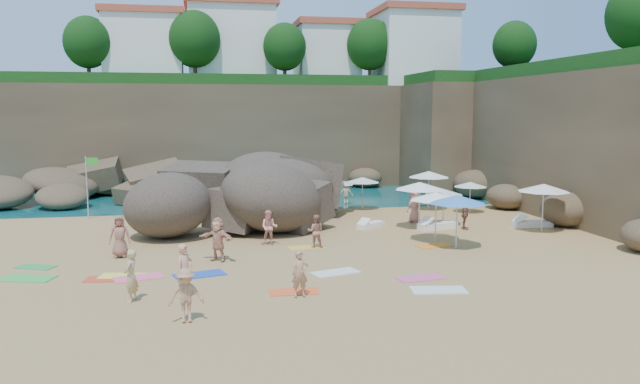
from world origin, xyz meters
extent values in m
plane|color=tan|center=(0.00, 0.00, 0.00)|extent=(120.00, 120.00, 0.00)
plane|color=#0C4751|center=(0.00, 30.00, 0.00)|extent=(120.00, 120.00, 0.00)
cube|color=brown|center=(2.00, 25.00, 4.00)|extent=(44.00, 8.00, 8.00)
cube|color=brown|center=(19.00, 8.00, 4.00)|extent=(8.00, 30.00, 8.00)
cube|color=brown|center=(17.00, 20.00, 4.00)|extent=(10.00, 12.00, 8.00)
cube|color=white|center=(-8.00, 26.00, 10.75)|extent=(6.00, 5.00, 5.50)
cube|color=#B2472D|center=(-8.00, 26.00, 13.75)|extent=(6.48, 5.40, 0.50)
cube|color=white|center=(-1.00, 27.00, 11.25)|extent=(7.00, 6.00, 6.50)
cube|color=#B2472D|center=(-1.00, 27.00, 14.75)|extent=(7.56, 6.48, 0.50)
cube|color=white|center=(7.00, 26.00, 10.50)|extent=(5.00, 5.00, 5.00)
cube|color=#B2472D|center=(7.00, 26.00, 13.25)|extent=(5.40, 5.40, 0.50)
cube|color=white|center=(14.00, 24.00, 11.00)|extent=(6.00, 6.00, 6.00)
cube|color=#B2472D|center=(14.00, 24.00, 14.25)|extent=(6.48, 6.48, 0.50)
sphere|color=#11380F|center=(-12.00, 24.00, 11.20)|extent=(3.60, 3.60, 3.60)
sphere|color=#11380F|center=(-4.00, 24.00, 11.60)|extent=(4.05, 4.05, 4.05)
sphere|color=#11380F|center=(3.00, 23.00, 11.04)|extent=(3.42, 3.42, 3.42)
sphere|color=#11380F|center=(10.00, 23.00, 11.36)|extent=(3.78, 3.78, 3.78)
sphere|color=#11380F|center=(19.00, 16.00, 10.80)|extent=(3.15, 3.15, 3.15)
sphere|color=#11380F|center=(20.00, 4.00, 11.20)|extent=(3.60, 3.60, 3.60)
cylinder|color=white|center=(-18.00, 30.00, 3.00)|extent=(0.10, 0.10, 6.00)
cylinder|color=white|center=(-16.50, 30.00, 3.00)|extent=(0.10, 0.10, 6.00)
cylinder|color=white|center=(-15.00, 30.00, 3.00)|extent=(0.10, 0.10, 6.00)
cylinder|color=silver|center=(-9.99, 9.11, 1.75)|extent=(0.07, 0.07, 3.51)
cube|color=green|center=(-9.65, 9.11, 3.22)|extent=(0.61, 0.05, 0.39)
cylinder|color=silver|center=(5.87, 9.45, 0.94)|extent=(0.06, 0.06, 1.88)
cone|color=silver|center=(5.87, 9.45, 1.84)|extent=(2.11, 2.11, 0.32)
cylinder|color=silver|center=(0.95, 6.20, 1.14)|extent=(0.07, 0.07, 2.28)
cone|color=silver|center=(0.95, 6.20, 2.22)|extent=(2.55, 2.55, 0.39)
cylinder|color=silver|center=(4.09, 8.68, 0.94)|extent=(0.06, 0.06, 1.88)
cone|color=silver|center=(4.09, 8.68, 1.84)|extent=(2.11, 2.11, 0.32)
cylinder|color=silver|center=(9.80, 8.61, 1.12)|extent=(0.07, 0.07, 2.23)
cone|color=white|center=(9.80, 8.61, 2.18)|extent=(2.51, 2.51, 0.38)
cylinder|color=silver|center=(7.12, 2.84, 1.13)|extent=(0.07, 0.07, 2.27)
cone|color=white|center=(7.12, 2.84, 2.21)|extent=(2.54, 2.54, 0.39)
cylinder|color=silver|center=(11.78, 7.01, 0.87)|extent=(0.05, 0.05, 1.74)
cone|color=silver|center=(11.78, 7.01, 1.70)|extent=(1.96, 1.96, 0.30)
cylinder|color=silver|center=(8.67, 3.44, 0.91)|extent=(0.05, 0.05, 1.83)
cone|color=silver|center=(8.67, 3.44, 1.78)|extent=(2.05, 2.05, 0.31)
cylinder|color=silver|center=(6.73, -0.42, 1.09)|extent=(0.06, 0.06, 2.18)
cone|color=white|center=(6.73, -0.42, 2.13)|extent=(2.45, 2.45, 0.37)
cylinder|color=silver|center=(7.14, -1.85, 1.11)|extent=(0.07, 0.07, 2.23)
cone|color=#3C7CCE|center=(7.14, -1.85, 2.17)|extent=(2.50, 2.50, 0.38)
cylinder|color=silver|center=(12.85, 0.88, 1.14)|extent=(0.07, 0.07, 2.27)
cone|color=silver|center=(12.85, 0.88, 2.22)|extent=(2.55, 2.55, 0.39)
cube|color=white|center=(1.47, 7.10, 0.16)|extent=(2.05, 1.64, 0.31)
cube|color=white|center=(3.19, 9.42, 0.16)|extent=(2.04, 0.78, 0.31)
cube|color=white|center=(8.03, 2.59, 0.16)|extent=(2.16, 1.16, 0.32)
cube|color=silver|center=(0.40, 6.32, 0.16)|extent=(2.11, 1.42, 0.31)
cube|color=white|center=(13.08, 2.21, 0.16)|extent=(2.06, 0.78, 0.32)
cube|color=white|center=(4.81, 3.64, 0.13)|extent=(1.68, 1.45, 0.26)
cube|color=#FF6382|center=(-6.06, -4.31, 0.02)|extent=(1.93, 1.37, 0.03)
cube|color=#FC5A27|center=(-0.83, -7.13, 0.01)|extent=(1.66, 0.87, 0.03)
cube|color=green|center=(-9.98, -3.69, 0.02)|extent=(2.06, 1.41, 0.03)
cube|color=#FFEC43|center=(-6.62, -3.99, 0.02)|extent=(1.84, 1.17, 0.03)
cube|color=silver|center=(1.05, -4.95, 0.02)|extent=(1.93, 1.34, 0.03)
cube|color=#DD4227|center=(-7.09, -4.31, 0.01)|extent=(1.76, 1.06, 0.03)
cube|color=#2148B4|center=(-3.91, -4.32, 0.02)|extent=(2.01, 1.38, 0.03)
cube|color=#DF568C|center=(3.89, -6.27, 0.02)|extent=(1.83, 1.13, 0.03)
cube|color=orange|center=(6.34, -1.24, 0.01)|extent=(1.73, 1.18, 0.03)
cube|color=green|center=(-10.11, -1.95, 0.01)|extent=(1.66, 1.28, 0.03)
cube|color=#FFBF43|center=(0.71, -0.47, 0.01)|extent=(1.68, 0.98, 0.03)
cube|color=silver|center=(3.95, -7.85, 0.02)|extent=(1.94, 1.18, 0.03)
imported|color=tan|center=(-4.36, -7.06, 0.88)|extent=(0.75, 0.75, 1.76)
imported|color=#AC7156|center=(1.11, -0.56, 0.74)|extent=(0.82, 0.71, 1.47)
imported|color=tan|center=(5.40, 11.80, 0.74)|extent=(1.01, 0.54, 1.49)
imported|color=brown|center=(9.33, 2.18, 0.78)|extent=(0.72, 0.99, 1.56)
imported|color=tan|center=(7.48, 4.59, 0.86)|extent=(0.84, 0.95, 1.71)
imported|color=#A46A52|center=(-3.87, 8.47, 0.96)|extent=(1.84, 0.83, 1.92)
imported|color=tan|center=(-6.01, -7.16, 0.83)|extent=(0.55, 0.69, 1.67)
imported|color=tan|center=(-4.27, -9.52, 0.20)|extent=(1.14, 1.62, 0.41)
imported|color=#995D4C|center=(-7.10, -0.87, 0.23)|extent=(0.91, 1.75, 0.46)
imported|color=tan|center=(-3.17, -2.26, 0.23)|extent=(2.33, 2.35, 0.46)
imported|color=tan|center=(-0.72, -7.70, 0.18)|extent=(0.62, 1.51, 0.35)
imported|color=#F49E8A|center=(-0.82, 0.37, 0.29)|extent=(1.14, 1.68, 0.58)
camera|label=1|loc=(-3.79, -27.00, 5.95)|focal=35.00mm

